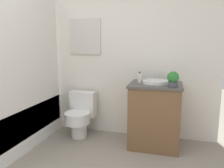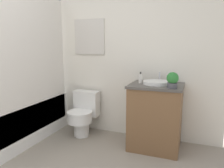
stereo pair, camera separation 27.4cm
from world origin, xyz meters
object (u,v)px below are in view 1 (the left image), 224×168
object	(u,v)px
soap_bottle	(140,78)
potted_plant	(173,79)
sink	(156,82)
toilet	(80,114)

from	to	relation	value
soap_bottle	potted_plant	bearing A→B (deg)	-24.87
sink	potted_plant	world-z (taller)	potted_plant
toilet	soap_bottle	distance (m)	1.02
soap_bottle	potted_plant	world-z (taller)	potted_plant
soap_bottle	potted_plant	xyz separation A→B (m)	(0.41, -0.19, 0.03)
sink	soap_bottle	distance (m)	0.21
toilet	soap_bottle	size ratio (longest dim) A/B	4.39
toilet	soap_bottle	bearing A→B (deg)	-1.47
soap_bottle	potted_plant	size ratio (longest dim) A/B	0.79
toilet	sink	world-z (taller)	sink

